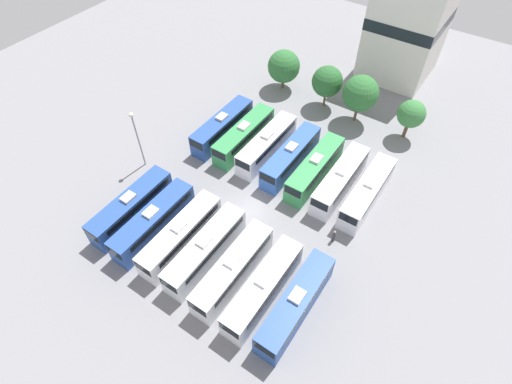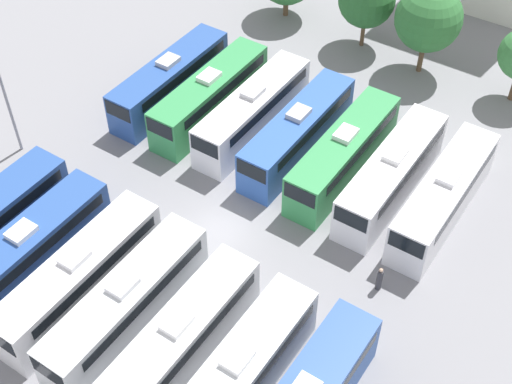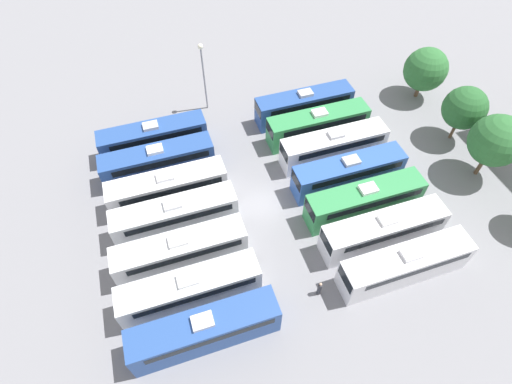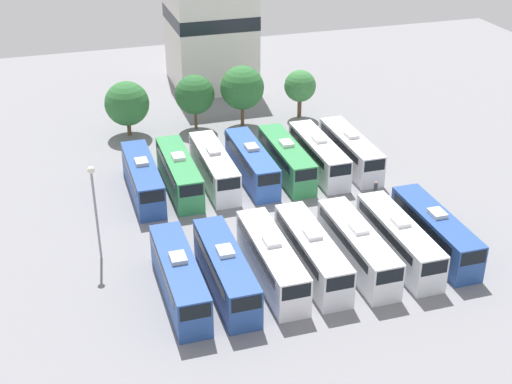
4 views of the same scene
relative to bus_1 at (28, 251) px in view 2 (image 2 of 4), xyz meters
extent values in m
plane|color=gray|center=(7.44, 9.17, -1.85)|extent=(119.60, 119.60, 0.00)
cube|color=#284C93|center=(0.00, -0.04, -0.16)|extent=(2.54, 11.53, 3.36)
cube|color=black|center=(0.00, 0.25, 0.80)|extent=(2.58, 9.80, 0.74)
cube|color=white|center=(0.00, -0.04, 1.69)|extent=(1.20, 1.60, 0.35)
cube|color=white|center=(3.87, 0.27, -0.16)|extent=(2.54, 11.53, 3.36)
cube|color=black|center=(3.87, 0.56, 0.80)|extent=(2.58, 9.80, 0.74)
cube|color=silver|center=(3.87, 0.27, 1.69)|extent=(1.20, 1.60, 0.35)
cube|color=silver|center=(7.35, 0.33, -0.16)|extent=(2.54, 11.53, 3.36)
cube|color=black|center=(7.35, 0.62, 0.80)|extent=(2.58, 9.80, 0.74)
cube|color=black|center=(7.35, -5.42, 0.78)|extent=(2.24, 0.08, 1.18)
cube|color=silver|center=(7.35, 0.33, 1.69)|extent=(1.20, 1.60, 0.35)
cube|color=silver|center=(11.25, 0.03, -0.16)|extent=(2.54, 11.53, 3.36)
cube|color=black|center=(11.25, 0.32, 0.80)|extent=(2.58, 9.80, 0.74)
cube|color=white|center=(11.25, 0.03, 1.69)|extent=(1.20, 1.60, 0.35)
cube|color=silver|center=(15.02, 0.05, -0.16)|extent=(2.54, 11.53, 3.36)
cube|color=black|center=(15.02, 0.34, 0.80)|extent=(2.58, 9.80, 0.74)
cube|color=white|center=(15.02, 0.05, 1.69)|extent=(1.20, 1.60, 0.35)
cube|color=#284C93|center=(-3.63, 17.86, -0.16)|extent=(2.54, 11.53, 3.36)
cube|color=black|center=(-3.63, 18.15, 0.80)|extent=(2.58, 9.80, 0.74)
cube|color=black|center=(-3.63, 12.11, 0.78)|extent=(2.24, 0.08, 1.18)
cube|color=#B2B2B7|center=(-3.63, 17.86, 1.69)|extent=(1.20, 1.60, 0.35)
cube|color=#338C4C|center=(0.03, 18.00, -0.16)|extent=(2.54, 11.53, 3.36)
cube|color=black|center=(0.03, 18.29, 0.80)|extent=(2.58, 9.80, 0.74)
cube|color=black|center=(0.03, 12.25, 0.78)|extent=(2.24, 0.08, 1.18)
cube|color=white|center=(0.03, 18.00, 1.69)|extent=(1.20, 1.60, 0.35)
cube|color=white|center=(3.67, 18.24, -0.16)|extent=(2.54, 11.53, 3.36)
cube|color=black|center=(3.67, 18.53, 0.80)|extent=(2.58, 9.80, 0.74)
cube|color=black|center=(3.67, 12.49, 0.78)|extent=(2.24, 0.08, 1.18)
cube|color=#B2B2B7|center=(3.67, 18.24, 1.69)|extent=(1.20, 1.60, 0.35)
cube|color=#2D56A8|center=(7.59, 18.03, -0.16)|extent=(2.54, 11.53, 3.36)
cube|color=black|center=(7.59, 18.31, 0.80)|extent=(2.58, 9.80, 0.74)
cube|color=black|center=(7.59, 12.27, 0.78)|extent=(2.24, 0.08, 1.18)
cube|color=#B2B2B7|center=(7.59, 18.03, 1.69)|extent=(1.20, 1.60, 0.35)
cube|color=#338C4C|center=(11.29, 17.90, -0.16)|extent=(2.54, 11.53, 3.36)
cube|color=black|center=(11.29, 18.19, 0.80)|extent=(2.58, 9.80, 0.74)
cube|color=black|center=(11.29, 12.14, 0.78)|extent=(2.24, 0.08, 1.18)
cube|color=white|center=(11.29, 17.90, 1.69)|extent=(1.20, 1.60, 0.35)
cube|color=silver|center=(14.88, 17.88, -0.16)|extent=(2.54, 11.53, 3.36)
cube|color=black|center=(14.88, 18.17, 0.80)|extent=(2.58, 9.80, 0.74)
cube|color=black|center=(14.88, 12.12, 0.78)|extent=(2.24, 0.08, 1.18)
cube|color=white|center=(14.88, 17.88, 1.69)|extent=(1.20, 1.60, 0.35)
cube|color=silver|center=(18.53, 17.90, -0.16)|extent=(2.54, 11.53, 3.36)
cube|color=black|center=(18.53, 18.19, 0.80)|extent=(2.58, 9.80, 0.74)
cube|color=black|center=(18.53, 12.14, 0.78)|extent=(2.24, 0.08, 1.18)
cube|color=silver|center=(18.53, 17.90, 1.69)|extent=(1.20, 1.60, 0.35)
cylinder|color=#333338|center=(17.93, 10.38, -1.06)|extent=(0.36, 0.36, 1.57)
sphere|color=tan|center=(17.93, 10.38, -0.16)|extent=(0.24, 0.24, 0.24)
cylinder|color=gray|center=(-8.98, 7.32, 2.25)|extent=(0.20, 0.20, 8.18)
cylinder|color=brown|center=(-2.84, 33.13, -0.78)|extent=(0.46, 0.46, 2.12)
cylinder|color=brown|center=(5.05, 32.66, -0.50)|extent=(0.34, 0.34, 2.69)
cylinder|color=brown|center=(10.65, 31.96, -0.35)|extent=(0.41, 0.41, 3.00)
sphere|color=#2D6B33|center=(10.65, 31.96, 2.98)|extent=(5.21, 5.21, 5.21)
camera|label=1|loc=(25.13, -16.23, 36.74)|focal=28.00mm
camera|label=2|loc=(26.25, -15.07, 32.20)|focal=50.00mm
camera|label=3|loc=(30.11, 0.70, 30.29)|focal=28.00mm
camera|label=4|loc=(-11.42, -45.03, 31.31)|focal=50.00mm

